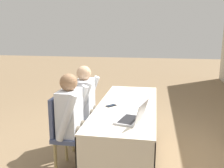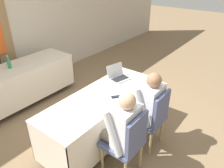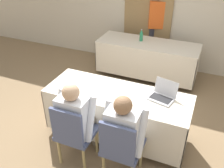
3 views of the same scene
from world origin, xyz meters
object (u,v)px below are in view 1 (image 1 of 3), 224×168
at_px(cell_phone, 111,106).
at_px(person_white_shirt, 76,117).
at_px(laptop, 132,118).
at_px(chair_near_left, 83,113).
at_px(person_checkered_shirt, 90,102).
at_px(chair_near_right, 68,129).

height_order(cell_phone, person_white_shirt, person_white_shirt).
relative_size(laptop, cell_phone, 2.62).
distance_m(chair_near_left, person_white_shirt, 0.64).
height_order(chair_near_left, person_checkered_shirt, person_checkered_shirt).
bearing_deg(person_white_shirt, laptop, -111.48).
bearing_deg(chair_near_left, cell_phone, -130.42).
relative_size(cell_phone, person_checkered_shirt, 0.12).
bearing_deg(person_white_shirt, chair_near_right, 90.00).
distance_m(chair_near_right, person_white_shirt, 0.19).
distance_m(chair_near_left, chair_near_right, 0.61).
xyz_separation_m(cell_phone, person_white_shirt, (0.21, -0.37, -0.09)).
height_order(cell_phone, chair_near_left, chair_near_left).
xyz_separation_m(cell_phone, chair_near_left, (-0.40, -0.47, -0.25)).
height_order(chair_near_right, person_white_shirt, person_white_shirt).
bearing_deg(laptop, person_checkered_shirt, -129.16).
relative_size(cell_phone, chair_near_left, 0.15).
xyz_separation_m(laptop, person_white_shirt, (-0.26, -0.67, -0.13)).
bearing_deg(chair_near_right, person_white_shirt, -90.00).
bearing_deg(person_checkered_shirt, chair_near_left, 90.00).
bearing_deg(laptop, chair_near_right, -95.27).
xyz_separation_m(laptop, chair_near_left, (-0.88, -0.77, -0.29)).
height_order(cell_phone, chair_near_right, chair_near_right).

